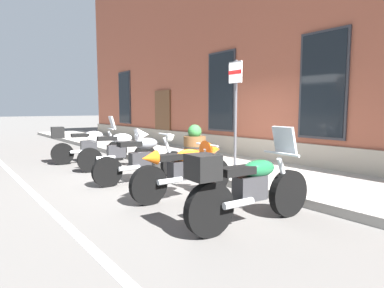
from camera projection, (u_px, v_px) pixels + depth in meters
name	position (u px, v px, depth m)	size (l,w,h in m)	color
ground_plane	(187.00, 176.00, 7.54)	(140.00, 140.00, 0.00)	#565451
sidewalk	(229.00, 166.00, 8.35)	(30.48, 2.70, 0.15)	gray
lane_stripe	(38.00, 198.00, 5.60)	(30.48, 0.12, 0.01)	silver
brick_pub_facade	(341.00, 25.00, 11.04)	(24.48, 7.89, 8.85)	brown
motorcycle_silver_touring	(86.00, 144.00, 9.28)	(0.74, 2.13, 1.34)	black
motorcycle_white_sport	(121.00, 147.00, 8.24)	(0.66, 2.00, 1.06)	black
motorcycle_grey_naked	(143.00, 159.00, 6.85)	(0.62, 2.15, 1.01)	black
motorcycle_orange_sport	(187.00, 167.00, 5.62)	(0.62, 2.01, 0.99)	black
motorcycle_green_touring	(247.00, 186.00, 4.20)	(0.62, 2.09, 1.31)	black
parking_sign	(235.00, 101.00, 6.78)	(0.36, 0.07, 2.41)	#4C4C51
barrel_planter	(195.00, 144.00, 9.39)	(0.67, 0.67, 0.96)	brown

